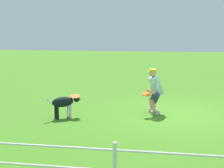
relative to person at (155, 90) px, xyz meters
The scene contains 6 objects.
ground_plane 0.93m from the person, behind, with size 60.00×60.00×0.00m, color #3B711D.
person is the anchor object (origin of this frame).
dog 2.61m from the person, 21.12° to the left, with size 0.85×0.68×0.61m.
frisbee_flying 2.29m from the person, 20.33° to the left, with size 0.28×0.28×0.02m, color #ED5A17.
frisbee_held 0.40m from the person, 55.55° to the left, with size 0.25×0.25×0.02m, color #E45912.
fence 5.04m from the person, 96.95° to the left, with size 17.40×0.06×0.79m.
Camera 1 is at (0.24, 9.40, 2.36)m, focal length 53.15 mm.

